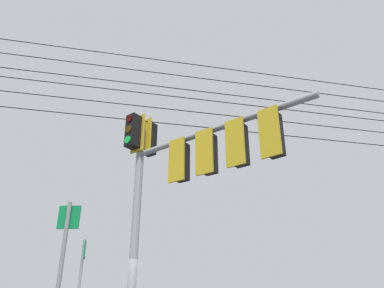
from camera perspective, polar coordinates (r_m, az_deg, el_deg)
The scene contains 4 objects.
signal_mast_assembly at distance 8.54m, azimuth -1.96°, elevation -3.51°, with size 4.95×0.97×6.19m.
route_sign_primary at distance 6.35m, azimuth -19.77°, elevation -18.99°, with size 0.31×0.24×3.06m.
route_sign_secondary at distance 10.25m, azimuth -17.00°, elevation -20.51°, with size 0.34×0.26×3.13m.
overhead_wire_span at distance 10.71m, azimuth -1.08°, elevation 7.84°, with size 15.66×20.47×2.31m.
Camera 1 is at (-6.89, 6.05, 1.39)m, focal length 34.53 mm.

